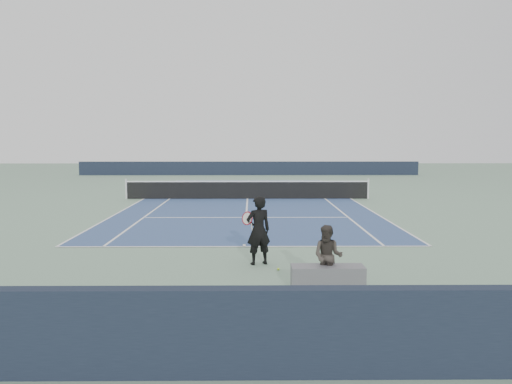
{
  "coord_description": "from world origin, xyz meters",
  "views": [
    {
      "loc": [
        0.22,
        -26.2,
        3.12
      ],
      "look_at": [
        0.39,
        -6.96,
        1.1
      ],
      "focal_mm": 35.0,
      "sensor_mm": 36.0,
      "label": 1
    }
  ],
  "objects_px": {
    "tennis_player": "(258,230)",
    "tennis_ball": "(278,269)",
    "tennis_net": "(247,189)",
    "spectator_bench": "(328,266)"
  },
  "relations": [
    {
      "from": "tennis_net",
      "to": "tennis_player",
      "type": "distance_m",
      "value": 13.93
    },
    {
      "from": "tennis_net",
      "to": "tennis_ball",
      "type": "height_order",
      "value": "tennis_net"
    },
    {
      "from": "tennis_player",
      "to": "tennis_ball",
      "type": "distance_m",
      "value": 1.13
    },
    {
      "from": "tennis_net",
      "to": "spectator_bench",
      "type": "height_order",
      "value": "spectator_bench"
    },
    {
      "from": "tennis_ball",
      "to": "tennis_net",
      "type": "bearing_deg",
      "value": 93.4
    },
    {
      "from": "tennis_player",
      "to": "spectator_bench",
      "type": "distance_m",
      "value": 2.56
    },
    {
      "from": "tennis_net",
      "to": "tennis_player",
      "type": "height_order",
      "value": "tennis_player"
    },
    {
      "from": "tennis_player",
      "to": "spectator_bench",
      "type": "bearing_deg",
      "value": -55.59
    },
    {
      "from": "tennis_net",
      "to": "tennis_player",
      "type": "bearing_deg",
      "value": -88.39
    },
    {
      "from": "tennis_net",
      "to": "spectator_bench",
      "type": "relative_size",
      "value": 8.04
    }
  ]
}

